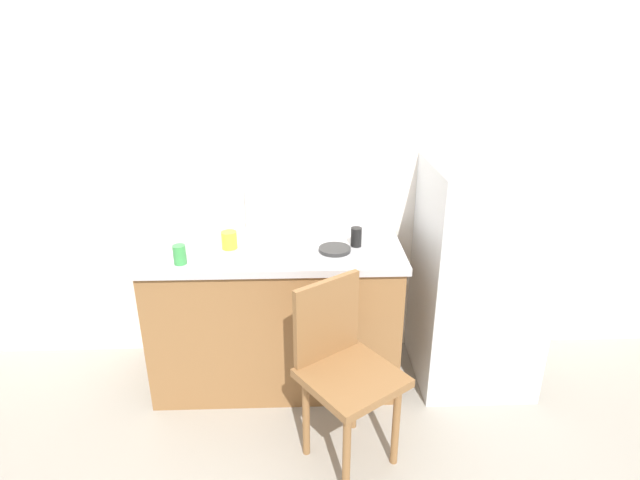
{
  "coord_description": "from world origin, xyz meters",
  "views": [
    {
      "loc": [
        -0.04,
        -1.89,
        1.92
      ],
      "look_at": [
        0.05,
        0.6,
        0.9
      ],
      "focal_mm": 28.44,
      "sensor_mm": 36.0,
      "label": 1
    }
  ],
  "objects_px": {
    "refrigerator": "(478,276)",
    "cup_yellow": "(229,240)",
    "hotplate": "(335,249)",
    "chair": "(343,366)",
    "cup_green": "(180,255)",
    "cup_black": "(356,237)"
  },
  "relations": [
    {
      "from": "hotplate",
      "to": "refrigerator",
      "type": "bearing_deg",
      "value": 5.22
    },
    {
      "from": "hotplate",
      "to": "cup_black",
      "type": "xyz_separation_m",
      "value": [
        0.12,
        0.07,
        0.04
      ]
    },
    {
      "from": "chair",
      "to": "cup_black",
      "type": "xyz_separation_m",
      "value": [
        0.11,
        0.59,
        0.4
      ]
    },
    {
      "from": "cup_black",
      "to": "cup_green",
      "type": "height_order",
      "value": "cup_black"
    },
    {
      "from": "chair",
      "to": "cup_yellow",
      "type": "distance_m",
      "value": 0.91
    },
    {
      "from": "refrigerator",
      "to": "hotplate",
      "type": "height_order",
      "value": "refrigerator"
    },
    {
      "from": "refrigerator",
      "to": "chair",
      "type": "distance_m",
      "value": 1.02
    },
    {
      "from": "refrigerator",
      "to": "chair",
      "type": "height_order",
      "value": "refrigerator"
    },
    {
      "from": "hotplate",
      "to": "cup_green",
      "type": "xyz_separation_m",
      "value": [
        -0.78,
        -0.13,
        0.04
      ]
    },
    {
      "from": "cup_green",
      "to": "chair",
      "type": "bearing_deg",
      "value": -26.81
    },
    {
      "from": "hotplate",
      "to": "cup_black",
      "type": "relative_size",
      "value": 1.63
    },
    {
      "from": "cup_black",
      "to": "cup_green",
      "type": "bearing_deg",
      "value": -167.87
    },
    {
      "from": "hotplate",
      "to": "chair",
      "type": "bearing_deg",
      "value": -88.91
    },
    {
      "from": "chair",
      "to": "hotplate",
      "type": "bearing_deg",
      "value": 55.96
    },
    {
      "from": "chair",
      "to": "cup_yellow",
      "type": "relative_size",
      "value": 9.42
    },
    {
      "from": "chair",
      "to": "cup_yellow",
      "type": "height_order",
      "value": "cup_yellow"
    },
    {
      "from": "refrigerator",
      "to": "cup_yellow",
      "type": "xyz_separation_m",
      "value": [
        -1.37,
        -0.01,
        0.25
      ]
    },
    {
      "from": "refrigerator",
      "to": "cup_black",
      "type": "height_order",
      "value": "refrigerator"
    },
    {
      "from": "cup_green",
      "to": "cup_yellow",
      "type": "relative_size",
      "value": 1.04
    },
    {
      "from": "cup_black",
      "to": "cup_yellow",
      "type": "relative_size",
      "value": 1.11
    },
    {
      "from": "chair",
      "to": "cup_yellow",
      "type": "bearing_deg",
      "value": 98.99
    },
    {
      "from": "chair",
      "to": "cup_green",
      "type": "relative_size",
      "value": 9.04
    }
  ]
}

